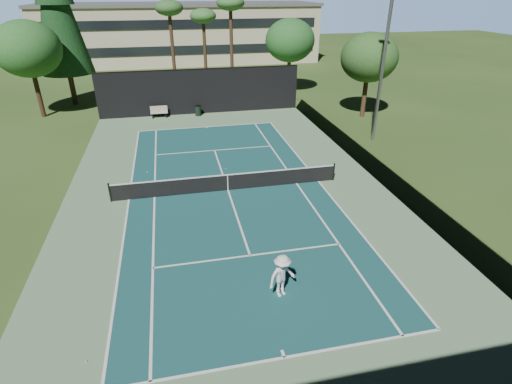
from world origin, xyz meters
TOP-DOWN VIEW (x-y plane):
  - ground at (0.00, 0.00)m, footprint 160.00×160.00m
  - apron_slab at (0.00, 0.00)m, footprint 18.00×32.00m
  - court_surface at (0.00, 0.00)m, footprint 10.97×23.77m
  - court_lines at (0.00, 0.00)m, footprint 11.07×23.87m
  - tennis_net at (0.00, 0.00)m, footprint 12.90×0.10m
  - fence at (0.00, 0.06)m, footprint 18.04×32.05m
  - player at (0.68, -9.05)m, footprint 1.32×1.05m
  - tennis_ball_a at (-6.07, -10.74)m, footprint 0.06×0.06m
  - tennis_ball_b at (-2.16, 1.42)m, footprint 0.07×0.07m
  - tennis_ball_c at (0.32, 3.02)m, footprint 0.06×0.06m
  - tennis_ball_d at (-4.58, 3.55)m, footprint 0.08×0.08m
  - park_bench at (-3.83, 15.50)m, footprint 1.50×0.45m
  - trash_bin at (-0.40, 15.31)m, footprint 0.56×0.56m
  - palm_a at (-2.00, 24.00)m, footprint 2.80×2.80m
  - palm_b at (1.50, 26.00)m, footprint 2.80×2.80m
  - palm_c at (4.00, 23.00)m, footprint 2.80×2.80m
  - decid_tree_a at (10.00, 22.00)m, footprint 5.12×5.12m
  - decid_tree_b at (14.00, 12.00)m, footprint 4.80×4.80m
  - decid_tree_c at (-14.00, 18.00)m, footprint 5.44×5.44m
  - campus_building at (0.00, 45.98)m, footprint 40.50×12.50m
  - light_pole at (12.00, 6.00)m, footprint 0.90×0.25m

SIDE VIEW (x-z plane):
  - ground at x=0.00m, z-range 0.00..0.00m
  - apron_slab at x=0.00m, z-range 0.00..0.01m
  - court_surface at x=0.00m, z-range 0.01..0.02m
  - court_lines at x=0.00m, z-range 0.02..0.02m
  - tennis_ball_a at x=-6.07m, z-range 0.00..0.06m
  - tennis_ball_c at x=0.32m, z-range 0.00..0.06m
  - tennis_ball_b at x=-2.16m, z-range 0.00..0.07m
  - tennis_ball_d at x=-4.58m, z-range 0.00..0.08m
  - trash_bin at x=-0.40m, z-range 0.01..0.95m
  - park_bench at x=-3.83m, z-range 0.03..1.06m
  - tennis_net at x=0.00m, z-range 0.01..1.11m
  - player at x=0.68m, z-range 0.00..1.79m
  - fence at x=0.00m, z-range -0.01..4.02m
  - campus_building at x=0.00m, z-range 0.06..8.36m
  - decid_tree_b at x=14.00m, z-range 1.51..8.65m
  - decid_tree_a at x=10.00m, z-range 1.61..9.23m
  - decid_tree_c at x=-14.00m, z-range 1.72..9.81m
  - light_pole at x=12.00m, z-range 0.35..12.57m
  - palm_b at x=1.50m, z-range 3.15..11.57m
  - palm_a at x=-2.00m, z-range 3.53..12.85m
  - palm_c at x=4.00m, z-range 3.72..13.49m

